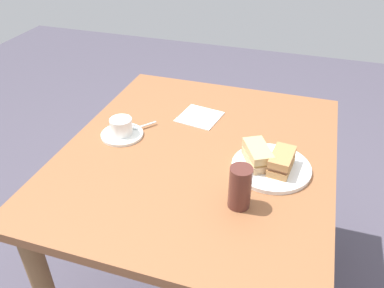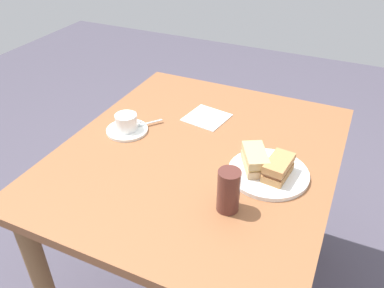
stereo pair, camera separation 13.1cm
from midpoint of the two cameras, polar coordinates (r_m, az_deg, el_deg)
The scene contains 10 objects.
ground_plane at distance 1.86m, azimuth -1.43°, elevation -19.97°, with size 6.00×6.00×0.00m, color #4B4654.
dining_table at distance 1.40m, azimuth -1.79°, elevation -5.01°, with size 1.05×0.91×0.74m.
sandwich_plate at distance 1.26m, azimuth 8.62°, elevation -3.51°, with size 0.25×0.25×0.01m, color white.
sandwich_front at distance 1.23m, azimuth 10.05°, elevation -2.62°, with size 0.13×0.08×0.06m.
sandwich_back at distance 1.24m, azimuth 6.62°, elevation -1.70°, with size 0.14×0.12×0.06m.
coffee_saucer at distance 1.44m, azimuth -12.78°, elevation 1.30°, with size 0.15×0.15×0.01m, color white.
coffee_cup at distance 1.42m, azimuth -12.93°, elevation 2.56°, with size 0.11×0.08×0.06m.
spoon at distance 1.46m, azimuth -10.14°, elevation 2.44°, with size 0.08×0.07×0.01m.
napkin at distance 1.52m, azimuth -1.35°, elevation 3.92°, with size 0.15×0.15×0.00m, color white.
drinking_glass at distance 1.08m, azimuth 3.60°, elevation -6.50°, with size 0.06×0.06×0.13m, color #552B24.
Camera 1 is at (-1.05, -0.31, 1.50)m, focal length 36.36 mm.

